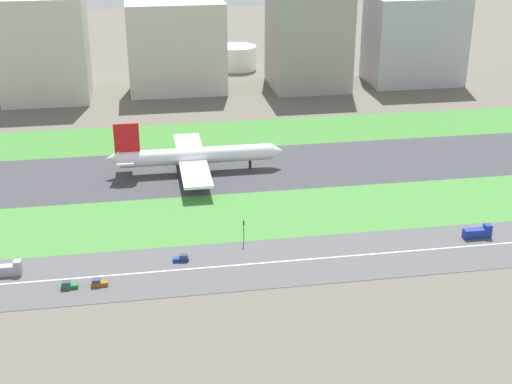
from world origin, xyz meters
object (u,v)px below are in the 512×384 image
at_px(truck_0, 478,233).
at_px(fuel_tank_west, 189,57).
at_px(terminal_building, 44,47).
at_px(office_tower, 308,34).
at_px(cargo_warehouse, 414,40).
at_px(truck_1, 7,270).
at_px(car_0, 181,258).
at_px(car_1, 69,285).
at_px(fuel_tank_centre, 237,58).
at_px(traffic_light, 244,230).
at_px(car_2, 99,283).
at_px(hangar_building, 177,48).
at_px(airliner, 193,156).

bearing_deg(truck_0, fuel_tank_west, 106.61).
bearing_deg(terminal_building, office_tower, 0.00).
bearing_deg(cargo_warehouse, truck_1, -135.29).
bearing_deg(car_0, office_tower, 66.52).
xyz_separation_m(car_1, cargo_warehouse, (166.97, 192.00, 21.76)).
distance_m(truck_1, cargo_warehouse, 259.55).
relative_size(truck_1, truck_0, 1.00).
bearing_deg(cargo_warehouse, fuel_tank_centre, 153.11).
relative_size(car_0, traffic_light, 0.61).
bearing_deg(fuel_tank_centre, truck_1, -112.73).
bearing_deg(fuel_tank_west, fuel_tank_centre, 0.00).
distance_m(car_0, fuel_tank_west, 228.07).
xyz_separation_m(car_1, truck_1, (-16.88, 10.00, 0.75)).
bearing_deg(fuel_tank_west, car_0, -95.24).
bearing_deg(truck_1, car_0, 0.00).
bearing_deg(fuel_tank_centre, cargo_warehouse, -26.89).
bearing_deg(car_0, truck_1, -180.00).
relative_size(truck_1, traffic_light, 1.17).
relative_size(cargo_warehouse, fuel_tank_centre, 2.13).
bearing_deg(car_2, cargo_warehouse, -129.67).
bearing_deg(car_0, fuel_tank_west, 84.76).
bearing_deg(car_2, fuel_tank_west, -100.34).
bearing_deg(traffic_light, car_1, -159.86).
relative_size(car_1, office_tower, 0.08).
relative_size(car_0, hangar_building, 0.09).
relative_size(car_1, fuel_tank_west, 0.26).
xyz_separation_m(office_tower, fuel_tank_west, (-58.25, 45.00, -19.28)).
xyz_separation_m(fuel_tank_west, fuel_tank_centre, (27.26, 0.00, -1.48)).
distance_m(car_1, cargo_warehouse, 255.38).
xyz_separation_m(airliner, traffic_light, (9.80, -60.01, -1.94)).
distance_m(car_2, fuel_tank_west, 241.02).
bearing_deg(cargo_warehouse, car_2, -129.67).
distance_m(truck_0, office_tower, 184.05).
bearing_deg(airliner, fuel_tank_centre, 76.23).
relative_size(office_tower, fuel_tank_centre, 2.43).
height_order(car_2, truck_0, truck_0).
bearing_deg(car_1, cargo_warehouse, -131.01).
height_order(car_1, cargo_warehouse, cargo_warehouse).
distance_m(truck_1, fuel_tank_west, 237.01).
xyz_separation_m(truck_0, fuel_tank_west, (-67.70, 227.00, 6.46)).
distance_m(office_tower, fuel_tank_west, 76.09).
bearing_deg(airliner, cargo_warehouse, 41.75).
xyz_separation_m(car_2, traffic_light, (41.34, 17.99, 3.37)).
height_order(truck_1, truck_0, same).
bearing_deg(car_0, car_2, -155.96).
bearing_deg(truck_1, traffic_light, 6.91).
distance_m(airliner, traffic_light, 60.83).
height_order(car_1, fuel_tank_centre, fuel_tank_centre).
bearing_deg(truck_0, car_2, -174.85).
xyz_separation_m(airliner, truck_0, (79.40, -68.00, -4.56)).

